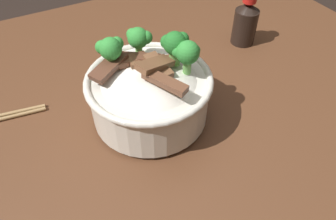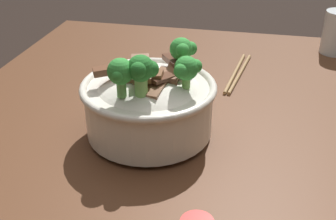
% 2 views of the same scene
% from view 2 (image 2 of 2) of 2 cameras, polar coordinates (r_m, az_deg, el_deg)
% --- Properties ---
extents(dining_table, '(1.16, 0.89, 0.76)m').
position_cam_2_polar(dining_table, '(0.70, 1.36, -11.51)').
color(dining_table, '#56331E').
rests_on(dining_table, ground).
extents(rice_bowl, '(0.21, 0.21, 0.16)m').
position_cam_2_polar(rice_bowl, '(0.65, -2.58, 1.43)').
color(rice_bowl, silver).
rests_on(rice_bowl, dining_table).
extents(chopsticks_pair, '(0.20, 0.05, 0.01)m').
position_cam_2_polar(chopsticks_pair, '(0.90, 9.54, 5.06)').
color(chopsticks_pair, '#9E7A4C').
rests_on(chopsticks_pair, dining_table).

